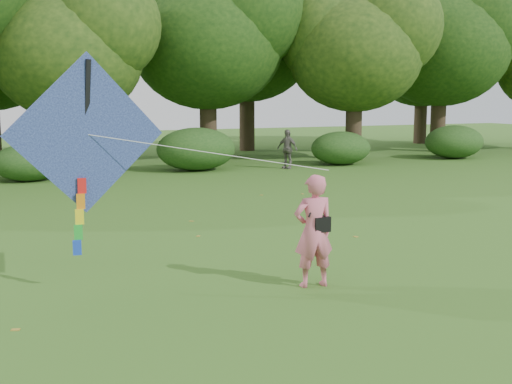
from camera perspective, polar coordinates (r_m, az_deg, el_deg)
name	(u,v)px	position (r m, az deg, el deg)	size (l,w,h in m)	color
ground	(362,294)	(10.95, 9.41, -8.90)	(100.00, 100.00, 0.00)	#265114
man_kite_flyer	(314,231)	(11.02, 5.14, -3.47)	(0.71, 0.47, 1.95)	#D5647C
bystander_right	(287,149)	(28.77, 2.78, 3.83)	(1.03, 0.43, 1.75)	#67625C
crossbody_bag	(320,223)	(11.02, 5.75, -2.79)	(0.43, 0.20, 0.74)	black
flying_kite	(87,137)	(10.92, -14.83, 4.78)	(5.11, 1.64, 3.35)	#283CAD
tree_line	(137,47)	(32.56, -10.54, 12.58)	(54.70, 15.30, 9.48)	#3A2D1E
shrub_band	(112,155)	(26.92, -12.69, 3.26)	(39.15, 3.22, 1.88)	#264919
fallen_leaves	(245,241)	(14.53, -0.97, -4.39)	(11.29, 14.09, 0.01)	olive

